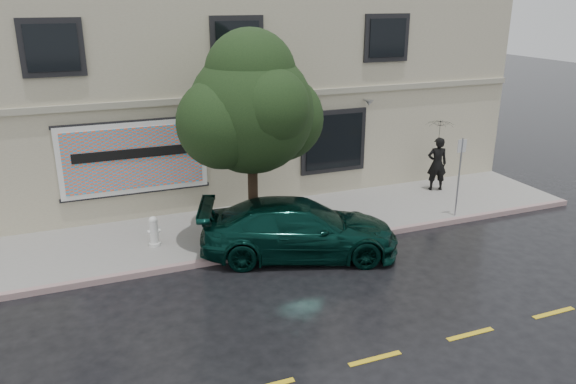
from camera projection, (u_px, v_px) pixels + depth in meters
name	position (u px, v px, depth m)	size (l,w,h in m)	color
ground	(302.00, 277.00, 13.63)	(90.00, 90.00, 0.00)	black
sidewalk	(259.00, 226.00, 16.46)	(20.00, 3.50, 0.15)	gray
curb	(280.00, 250.00, 14.92)	(20.00, 0.18, 0.16)	gray
road_marking	(375.00, 359.00, 10.55)	(19.00, 0.12, 0.01)	gold
building	(207.00, 83.00, 20.38)	(20.00, 8.12, 7.00)	#BFB699
billboard	(134.00, 158.00, 16.16)	(4.30, 0.16, 2.20)	white
car	(299.00, 229.00, 14.58)	(2.26, 5.11, 1.49)	black
pedestrian	(437.00, 164.00, 19.08)	(0.67, 0.44, 1.85)	black
umbrella	(440.00, 126.00, 18.66)	(1.02, 1.02, 0.75)	black
street_tree	(251.00, 112.00, 14.48)	(3.25, 3.25, 5.13)	#322416
fire_hydrant	(154.00, 231.00, 14.89)	(0.34, 0.32, 0.83)	silver
sign_pole	(460.00, 170.00, 16.60)	(0.30, 0.05, 2.41)	#A0A2A9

